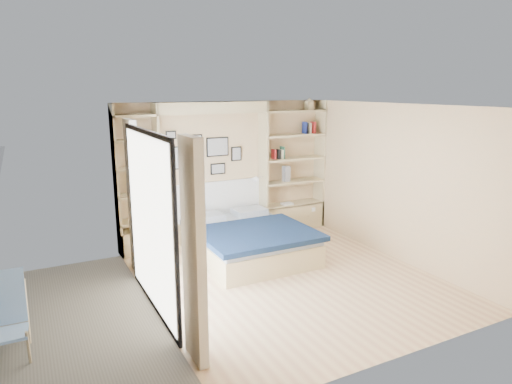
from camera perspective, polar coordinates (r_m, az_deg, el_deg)
ground at (r=6.82m, az=3.96°, el=-10.74°), size 4.50×4.50×0.00m
room_shell at (r=7.62m, az=-4.35°, el=0.31°), size 4.50×4.50×4.50m
bed at (r=7.59m, az=-1.19°, el=-5.95°), size 1.77×2.22×1.07m
photo_gallery at (r=8.14m, az=-6.78°, el=4.84°), size 1.48×0.02×0.82m
reading_lamps at (r=8.08m, az=-5.12°, el=1.19°), size 1.92×0.12×0.15m
shelf_decor at (r=8.64m, az=3.07°, el=5.95°), size 3.53×0.23×2.03m
deck at (r=6.00m, az=-28.31°, el=-15.87°), size 3.20×4.00×0.05m
deck_chair at (r=5.58m, az=-29.26°, el=-13.55°), size 0.52×0.85×0.84m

